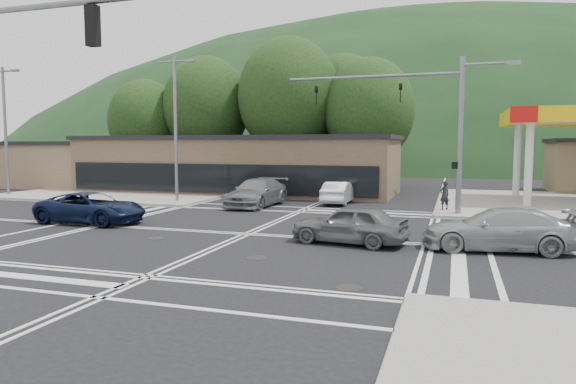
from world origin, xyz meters
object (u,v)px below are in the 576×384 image
(car_northbound, at_px, (257,193))
(pedestrian, at_px, (445,195))
(car_queue_a, at_px, (339,193))
(car_grey_center, at_px, (349,224))
(car_silver_east, at_px, (498,229))
(car_blue_west, at_px, (91,208))
(car_queue_b, at_px, (383,182))

(car_northbound, bearing_deg, pedestrian, 6.00)
(car_queue_a, bearing_deg, pedestrian, 160.33)
(car_grey_center, xyz_separation_m, car_queue_a, (-3.16, 12.49, -0.04))
(car_queue_a, relative_size, car_northbound, 0.75)
(car_silver_east, height_order, car_queue_a, car_silver_east)
(car_silver_east, bearing_deg, car_northbound, -131.72)
(car_blue_west, height_order, car_silver_east, car_silver_east)
(car_queue_a, bearing_deg, car_blue_west, 50.10)
(pedestrian, bearing_deg, car_grey_center, 37.48)
(car_queue_a, bearing_deg, car_queue_b, -103.36)
(car_blue_west, xyz_separation_m, car_northbound, (4.92, 8.50, 0.09))
(car_queue_b, distance_m, car_northbound, 11.94)
(car_silver_east, distance_m, pedestrian, 10.11)
(car_queue_a, bearing_deg, car_grey_center, 103.63)
(car_northbound, xyz_separation_m, pedestrian, (10.63, 0.61, 0.11))
(car_blue_west, height_order, car_queue_a, car_blue_west)
(car_silver_east, bearing_deg, car_queue_b, -166.77)
(car_queue_b, height_order, pedestrian, car_queue_b)
(car_grey_center, height_order, pedestrian, pedestrian)
(car_blue_west, height_order, car_grey_center, car_grey_center)
(car_grey_center, distance_m, car_northbound, 12.25)
(car_blue_west, relative_size, car_silver_east, 1.01)
(car_grey_center, height_order, car_northbound, car_northbound)
(car_grey_center, distance_m, car_silver_east, 5.14)
(car_queue_b, height_order, car_northbound, car_queue_b)
(car_silver_east, xyz_separation_m, pedestrian, (-1.98, 9.91, 0.18))
(car_northbound, height_order, pedestrian, pedestrian)
(car_silver_east, height_order, car_northbound, car_northbound)
(car_northbound, relative_size, pedestrian, 3.60)
(car_queue_a, height_order, pedestrian, pedestrian)
(car_queue_a, relative_size, car_queue_b, 0.83)
(car_northbound, bearing_deg, car_silver_east, -33.69)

